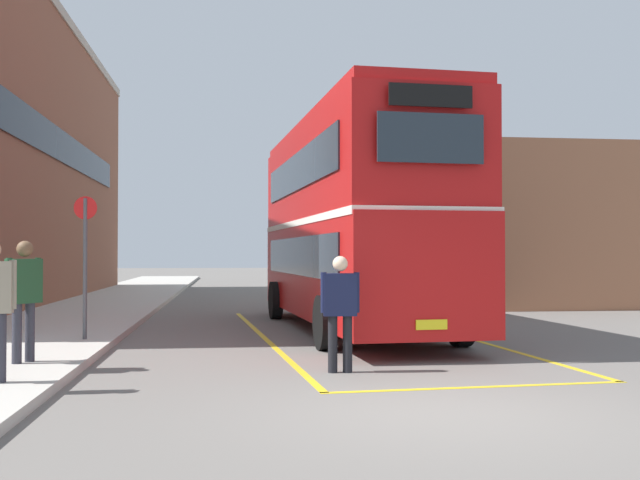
{
  "coord_description": "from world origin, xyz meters",
  "views": [
    {
      "loc": [
        -2.33,
        -8.13,
        1.76
      ],
      "look_at": [
        0.13,
        12.18,
        2.13
      ],
      "focal_mm": 41.84,
      "sensor_mm": 36.0,
      "label": 1
    }
  ],
  "objects_px": {
    "double_decker_bus": "(352,220)",
    "single_deck_bus": "(346,256)",
    "pedestrian_waiting_near": "(24,291)",
    "pedestrian_boarding": "(340,305)",
    "bus_stop_sign": "(85,253)"
  },
  "relations": [
    {
      "from": "single_deck_bus",
      "to": "pedestrian_boarding",
      "type": "height_order",
      "value": "single_deck_bus"
    },
    {
      "from": "pedestrian_boarding",
      "to": "pedestrian_waiting_near",
      "type": "distance_m",
      "value": 4.71
    },
    {
      "from": "pedestrian_boarding",
      "to": "pedestrian_waiting_near",
      "type": "height_order",
      "value": "pedestrian_waiting_near"
    },
    {
      "from": "double_decker_bus",
      "to": "single_deck_bus",
      "type": "bearing_deg",
      "value": 81.58
    },
    {
      "from": "double_decker_bus",
      "to": "pedestrian_boarding",
      "type": "xyz_separation_m",
      "value": [
        -1.15,
        -5.92,
        -1.51
      ]
    },
    {
      "from": "single_deck_bus",
      "to": "bus_stop_sign",
      "type": "relative_size",
      "value": 3.52
    },
    {
      "from": "single_deck_bus",
      "to": "pedestrian_waiting_near",
      "type": "relative_size",
      "value": 5.26
    },
    {
      "from": "pedestrian_waiting_near",
      "to": "pedestrian_boarding",
      "type": "bearing_deg",
      "value": -7.51
    },
    {
      "from": "double_decker_bus",
      "to": "single_deck_bus",
      "type": "height_order",
      "value": "double_decker_bus"
    },
    {
      "from": "double_decker_bus",
      "to": "single_deck_bus",
      "type": "distance_m",
      "value": 17.44
    },
    {
      "from": "pedestrian_boarding",
      "to": "bus_stop_sign",
      "type": "relative_size",
      "value": 0.64
    },
    {
      "from": "bus_stop_sign",
      "to": "pedestrian_waiting_near",
      "type": "bearing_deg",
      "value": -95.93
    },
    {
      "from": "pedestrian_boarding",
      "to": "pedestrian_waiting_near",
      "type": "bearing_deg",
      "value": 172.49
    },
    {
      "from": "double_decker_bus",
      "to": "pedestrian_waiting_near",
      "type": "xyz_separation_m",
      "value": [
        -5.82,
        -5.3,
        -1.31
      ]
    },
    {
      "from": "single_deck_bus",
      "to": "pedestrian_waiting_near",
      "type": "bearing_deg",
      "value": -110.36
    }
  ]
}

